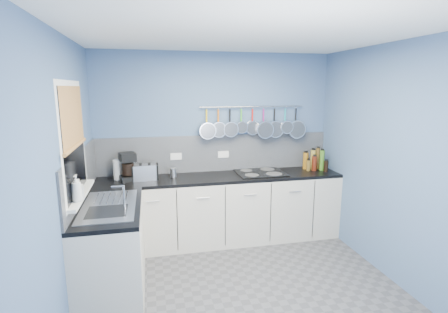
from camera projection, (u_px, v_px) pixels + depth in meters
name	position (u px, v px, depth m)	size (l,w,h in m)	color
floor	(244.00, 291.00, 3.51)	(3.20, 3.00, 0.02)	#47474C
ceiling	(248.00, 33.00, 3.01)	(3.20, 3.00, 0.02)	white
wall_back	(216.00, 146.00, 4.70)	(3.20, 0.02, 2.50)	#445F88
wall_front	(324.00, 238.00, 1.81)	(3.20, 0.02, 2.50)	#445F88
wall_left	(65.00, 181.00, 2.92)	(0.02, 3.00, 2.50)	#445F88
wall_right	(393.00, 164.00, 3.59)	(0.02, 3.00, 2.50)	#445F88
backsplash_back	(216.00, 153.00, 4.70)	(3.20, 0.02, 0.50)	gray
backsplash_left	(81.00, 175.00, 3.52)	(0.02, 1.80, 0.50)	gray
cabinet_run_back	(220.00, 210.00, 4.57)	(3.20, 0.60, 0.86)	beige
worktop_back	(220.00, 177.00, 4.48)	(3.20, 0.60, 0.04)	black
cabinet_run_left	(112.00, 250.00, 3.43)	(0.60, 1.20, 0.86)	beige
worktop_left	(109.00, 208.00, 3.34)	(0.60, 1.20, 0.04)	black
window_frame	(73.00, 141.00, 3.15)	(0.01, 1.00, 1.10)	white
window_glass	(74.00, 141.00, 3.15)	(0.01, 0.90, 1.00)	black
bamboo_blind	(73.00, 117.00, 3.11)	(0.01, 0.90, 0.55)	#C28347
window_sill	(81.00, 194.00, 3.26)	(0.10, 0.98, 0.03)	white
sink_unit	(109.00, 205.00, 3.34)	(0.50, 0.95, 0.01)	silver
mixer_tap	(124.00, 198.00, 3.18)	(0.12, 0.08, 0.26)	silver
socket_left	(176.00, 156.00, 4.58)	(0.15, 0.01, 0.09)	white
socket_right	(223.00, 154.00, 4.71)	(0.15, 0.01, 0.09)	white
pot_rail	(252.00, 107.00, 4.64)	(0.02, 0.02, 1.45)	silver
soap_bottle_a	(76.00, 188.00, 2.99)	(0.09, 0.09, 0.24)	white
soap_bottle_b	(79.00, 188.00, 3.10)	(0.08, 0.08, 0.17)	white
paper_towel	(118.00, 170.00, 4.28)	(0.11, 0.11, 0.25)	white
coffee_maker	(128.00, 167.00, 4.22)	(0.19, 0.22, 0.35)	black
toaster	(145.00, 172.00, 4.28)	(0.30, 0.17, 0.19)	silver
canister	(173.00, 173.00, 4.41)	(0.08, 0.08, 0.12)	silver
hob	(260.00, 172.00, 4.63)	(0.64, 0.56, 0.01)	black
pan_0	(207.00, 123.00, 4.54)	(0.23, 0.12, 0.42)	silver
pan_1	(218.00, 122.00, 4.57)	(0.21, 0.08, 0.40)	silver
pan_2	(230.00, 122.00, 4.61)	(0.21, 0.10, 0.40)	silver
pan_3	(241.00, 120.00, 4.64)	(0.17, 0.08, 0.36)	silver
pan_4	(252.00, 121.00, 4.67)	(0.19, 0.07, 0.38)	silver
pan_5	(263.00, 122.00, 4.71)	(0.24, 0.13, 0.43)	silver
pan_6	(274.00, 122.00, 4.74)	(0.24, 0.10, 0.43)	silver
pan_7	(285.00, 120.00, 4.77)	(0.19, 0.11, 0.38)	silver
pan_8	(296.00, 122.00, 4.81)	(0.26, 0.10, 0.45)	silver
condiment_0	(318.00, 158.00, 4.84)	(0.06, 0.06, 0.30)	brown
condiment_1	(313.00, 159.00, 4.83)	(0.07, 0.07, 0.27)	olive
condiment_2	(306.00, 161.00, 4.85)	(0.07, 0.07, 0.23)	#8C5914
condiment_3	(322.00, 160.00, 4.75)	(0.06, 0.06, 0.28)	#3F721E
condiment_4	(314.00, 163.00, 4.75)	(0.07, 0.07, 0.20)	#4C190C
condiment_5	(308.00, 165.00, 4.74)	(0.06, 0.06, 0.15)	brown
condiment_6	(326.00, 166.00, 4.68)	(0.06, 0.06, 0.15)	black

